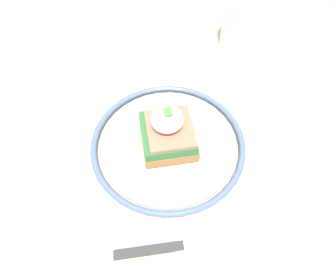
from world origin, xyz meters
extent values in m
plane|color=#9E9993|center=(0.00, 0.00, 0.00)|extent=(6.00, 6.00, 0.00)
cube|color=#C6B28E|center=(0.00, 0.00, 0.73)|extent=(0.81, 0.70, 0.03)
cylinder|color=#C6B28E|center=(-0.35, -0.29, 0.36)|extent=(0.06, 0.06, 0.71)
cylinder|color=#C6B28E|center=(-0.35, 0.29, 0.36)|extent=(0.06, 0.06, 0.71)
cylinder|color=white|center=(-0.02, 0.05, 0.75)|extent=(0.22, 0.22, 0.01)
torus|color=slate|center=(-0.02, 0.05, 0.75)|extent=(0.25, 0.25, 0.01)
cube|color=olive|center=(-0.02, 0.05, 0.77)|extent=(0.09, 0.08, 0.02)
cube|color=#2D6033|center=(-0.02, 0.05, 0.78)|extent=(0.08, 0.08, 0.02)
cube|color=#AD664C|center=(-0.01, 0.05, 0.79)|extent=(0.08, 0.07, 0.01)
ellipsoid|color=white|center=(-0.02, 0.05, 0.81)|extent=(0.05, 0.05, 0.03)
cube|color=#47843D|center=(-0.02, 0.05, 0.83)|extent=(0.02, 0.01, 0.00)
cube|color=silver|center=(-0.17, 0.03, 0.74)|extent=(0.03, 0.11, 0.00)
cube|color=silver|center=(-0.18, 0.10, 0.74)|extent=(0.03, 0.04, 0.00)
cube|color=#2D2D2D|center=(0.14, 0.00, 0.74)|extent=(0.01, 0.09, 0.01)
cube|color=silver|center=(0.15, 0.10, 0.74)|extent=(0.02, 0.12, 0.00)
cylinder|color=white|center=(-0.24, 0.24, 0.79)|extent=(0.08, 0.08, 0.09)
cylinder|color=gold|center=(-0.24, 0.24, 0.83)|extent=(0.07, 0.07, 0.00)
cube|color=white|center=(-0.27, -0.14, 0.74)|extent=(0.15, 0.13, 0.01)
camera|label=1|loc=(0.27, 0.01, 1.19)|focal=35.00mm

